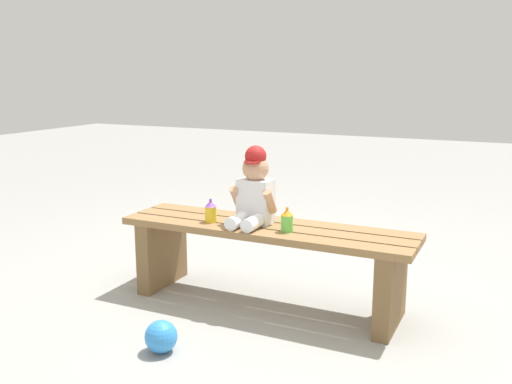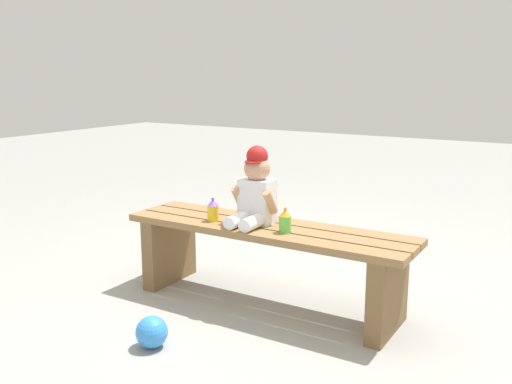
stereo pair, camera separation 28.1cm
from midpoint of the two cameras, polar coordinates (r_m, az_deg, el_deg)
name	(u,v)px [view 2 (the right image)]	position (r m, az deg, el deg)	size (l,w,h in m)	color
ground_plane	(267,304)	(3.06, 3.75, -11.16)	(16.00, 16.00, 0.00)	#999993
park_bench	(267,251)	(2.95, 3.83, -5.94)	(1.54, 0.39, 0.43)	olive
child_figure	(255,190)	(2.91, 2.70, 0.17)	(0.23, 0.27, 0.40)	white
sippy_cup_left	(213,210)	(2.98, -1.65, -1.86)	(0.06, 0.06, 0.12)	yellow
sippy_cup_right	(285,221)	(2.78, 5.83, -2.94)	(0.06, 0.06, 0.12)	#66CC4C
toy_ball	(152,332)	(2.60, -7.30, -13.81)	(0.14, 0.14, 0.14)	#338CE5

